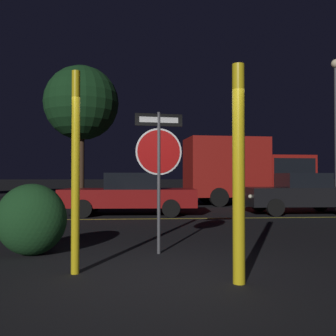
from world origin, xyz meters
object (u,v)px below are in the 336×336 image
(yellow_pole_left, at_px, (76,172))
(yellow_pole_right, at_px, (239,173))
(tree_1, at_px, (81,103))
(passing_car_3, at_px, (300,193))
(delivery_truck, at_px, (247,170))
(hedge_bush_1, at_px, (32,219))
(stop_sign, at_px, (159,154))
(passing_car_2, at_px, (130,194))
(street_lamp, at_px, (336,113))

(yellow_pole_left, height_order, yellow_pole_right, yellow_pole_left)
(yellow_pole_left, relative_size, tree_1, 0.41)
(passing_car_3, height_order, delivery_truck, delivery_truck)
(yellow_pole_left, height_order, hedge_bush_1, yellow_pole_left)
(delivery_truck, bearing_deg, stop_sign, -28.08)
(passing_car_2, height_order, delivery_truck, delivery_truck)
(passing_car_2, bearing_deg, passing_car_3, -88.26)
(passing_car_3, bearing_deg, passing_car_2, 89.33)
(passing_car_2, relative_size, delivery_truck, 0.79)
(yellow_pole_left, relative_size, delivery_truck, 0.47)
(passing_car_2, xyz_separation_m, passing_car_3, (6.18, -0.10, -0.00))
(passing_car_2, bearing_deg, stop_sign, -171.76)
(passing_car_3, distance_m, tree_1, 11.78)
(stop_sign, bearing_deg, yellow_pole_right, -71.60)
(yellow_pole_left, bearing_deg, delivery_truck, 63.50)
(yellow_pole_left, distance_m, delivery_truck, 13.74)
(yellow_pole_right, height_order, tree_1, tree_1)
(passing_car_3, xyz_separation_m, delivery_truck, (-0.65, 4.44, 0.92))
(yellow_pole_right, height_order, passing_car_2, yellow_pole_right)
(hedge_bush_1, relative_size, passing_car_2, 0.26)
(passing_car_2, bearing_deg, yellow_pole_right, -166.94)
(hedge_bush_1, xyz_separation_m, tree_1, (-1.10, 12.96, 4.51))
(hedge_bush_1, height_order, delivery_truck, delivery_truck)
(delivery_truck, distance_m, street_lamp, 5.07)
(street_lamp, distance_m, tree_1, 12.69)
(yellow_pole_left, bearing_deg, passing_car_2, 85.70)
(hedge_bush_1, bearing_deg, passing_car_2, 76.75)
(delivery_truck, height_order, street_lamp, street_lamp)
(hedge_bush_1, relative_size, passing_car_3, 0.31)
(hedge_bush_1, distance_m, passing_car_2, 6.83)
(yellow_pole_left, height_order, delivery_truck, delivery_truck)
(passing_car_2, distance_m, tree_1, 8.15)
(yellow_pole_right, height_order, passing_car_3, yellow_pole_right)
(passing_car_2, distance_m, street_lamp, 11.12)
(yellow_pole_left, bearing_deg, stop_sign, 45.13)
(yellow_pole_right, height_order, street_lamp, street_lamp)
(passing_car_3, bearing_deg, stop_sign, 140.28)
(yellow_pole_left, height_order, tree_1, tree_1)
(yellow_pole_right, relative_size, passing_car_3, 0.70)
(hedge_bush_1, xyz_separation_m, delivery_truck, (7.10, 10.99, 1.03))
(stop_sign, distance_m, yellow_pole_left, 1.81)
(passing_car_3, distance_m, delivery_truck, 4.58)
(hedge_bush_1, relative_size, delivery_truck, 0.20)
(yellow_pole_left, distance_m, tree_1, 14.88)
(stop_sign, bearing_deg, passing_car_3, 42.62)
(stop_sign, height_order, passing_car_2, stop_sign)
(yellow_pole_left, relative_size, yellow_pole_right, 1.02)
(hedge_bush_1, bearing_deg, delivery_truck, 57.14)
(yellow_pole_right, bearing_deg, passing_car_2, 100.40)
(delivery_truck, xyz_separation_m, tree_1, (-8.19, 1.97, 3.49))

